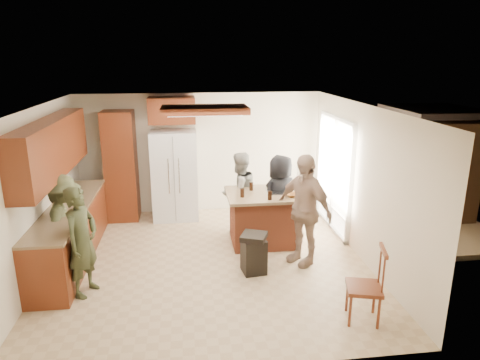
{
  "coord_description": "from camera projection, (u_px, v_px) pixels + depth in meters",
  "views": [
    {
      "loc": [
        -0.29,
        -6.29,
        3.23
      ],
      "look_at": [
        0.61,
        0.76,
        1.15
      ],
      "focal_mm": 32.0,
      "sensor_mm": 36.0,
      "label": 1
    }
  ],
  "objects": [
    {
      "name": "back_wall_units",
      "position": [
        134.0,
        152.0,
        8.47
      ],
      "size": [
        1.8,
        0.6,
        2.45
      ],
      "color": "maroon",
      "rests_on": "ground"
    },
    {
      "name": "person_counter",
      "position": [
        65.0,
        224.0,
        6.47
      ],
      "size": [
        0.57,
        1.04,
        1.53
      ],
      "primitive_type": "imported",
      "rotation": [
        0.0,
        0.0,
        1.68
      ],
      "color": "#3F4327",
      "rests_on": "ground"
    },
    {
      "name": "person_front_left",
      "position": [
        82.0,
        242.0,
        5.83
      ],
      "size": [
        0.6,
        0.69,
        1.56
      ],
      "primitive_type": "imported",
      "rotation": [
        0.0,
        0.0,
        1.18
      ],
      "color": "#343921",
      "rests_on": "ground"
    },
    {
      "name": "trash_bin",
      "position": [
        254.0,
        253.0,
        6.54
      ],
      "size": [
        0.47,
        0.47,
        0.63
      ],
      "color": "black",
      "rests_on": "ground"
    },
    {
      "name": "person_behind_left",
      "position": [
        239.0,
        193.0,
        7.97
      ],
      "size": [
        0.87,
        0.78,
        1.53
      ],
      "primitive_type": "imported",
      "rotation": [
        0.0,
        0.0,
        3.69
      ],
      "color": "gray",
      "rests_on": "ground"
    },
    {
      "name": "room_shell",
      "position": [
        416.0,
        175.0,
        8.78
      ],
      "size": [
        8.0,
        5.2,
        5.0
      ],
      "color": "tan",
      "rests_on": "ground"
    },
    {
      "name": "person_behind_right",
      "position": [
        280.0,
        197.0,
        7.71
      ],
      "size": [
        0.89,
        0.76,
        1.54
      ],
      "primitive_type": "imported",
      "rotation": [
        0.0,
        0.0,
        3.56
      ],
      "color": "black",
      "rests_on": "ground"
    },
    {
      "name": "person_side_right",
      "position": [
        304.0,
        210.0,
        6.71
      ],
      "size": [
        1.03,
        1.17,
        1.79
      ],
      "primitive_type": "imported",
      "rotation": [
        0.0,
        0.0,
        -0.98
      ],
      "color": "tan",
      "rests_on": "ground"
    },
    {
      "name": "kitchen_island",
      "position": [
        263.0,
        217.0,
        7.54
      ],
      "size": [
        1.28,
        1.03,
        0.93
      ],
      "color": "#964126",
      "rests_on": "ground"
    },
    {
      "name": "spindle_chair",
      "position": [
        366.0,
        288.0,
        5.3
      ],
      "size": [
        0.51,
        0.51,
        0.99
      ],
      "color": "maroon",
      "rests_on": "ground"
    },
    {
      "name": "refrigerator",
      "position": [
        175.0,
        175.0,
        8.63
      ],
      "size": [
        0.9,
        0.76,
        1.8
      ],
      "color": "white",
      "rests_on": "ground"
    },
    {
      "name": "island_items",
      "position": [
        277.0,
        192.0,
        7.33
      ],
      "size": [
        0.99,
        0.69,
        0.15
      ],
      "color": "silver",
      "rests_on": "kitchen_island"
    },
    {
      "name": "left_cabinetry",
      "position": [
        65.0,
        204.0,
        6.77
      ],
      "size": [
        0.64,
        3.0,
        2.3
      ],
      "color": "maroon",
      "rests_on": "ground"
    }
  ]
}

